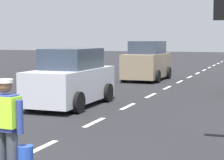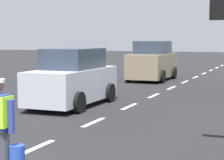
% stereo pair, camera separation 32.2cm
% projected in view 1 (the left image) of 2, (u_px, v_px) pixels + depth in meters
% --- Properties ---
extents(ground_plane, '(96.00, 96.00, 0.00)m').
position_uv_depth(ground_plane, '(190.00, 77.00, 26.29)').
color(ground_plane, black).
extents(lane_center_line, '(0.14, 46.40, 0.01)m').
position_uv_depth(lane_center_line, '(201.00, 72.00, 30.21)').
color(lane_center_line, silver).
rests_on(lane_center_line, ground).
extents(road_worker, '(0.77, 0.36, 1.67)m').
position_uv_depth(road_worker, '(8.00, 124.00, 7.07)').
color(road_worker, '#383D4C').
rests_on(road_worker, ground).
extents(car_oncoming_lead, '(1.93, 4.19, 1.98)m').
position_uv_depth(car_oncoming_lead, '(71.00, 79.00, 14.90)').
color(car_oncoming_lead, silver).
rests_on(car_oncoming_lead, ground).
extents(car_oncoming_second, '(2.07, 4.12, 2.17)m').
position_uv_depth(car_oncoming_second, '(147.00, 62.00, 24.02)').
color(car_oncoming_second, gray).
rests_on(car_oncoming_second, ground).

